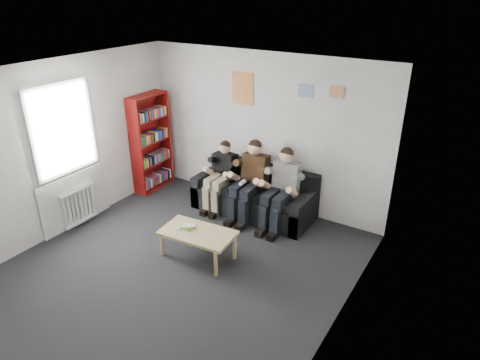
% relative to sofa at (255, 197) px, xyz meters
% --- Properties ---
extents(room_shell, '(5.00, 5.00, 5.00)m').
position_rel_sofa_xyz_m(room_shell, '(-0.08, -2.10, 1.06)').
color(room_shell, black).
rests_on(room_shell, ground).
extents(sofa, '(2.09, 0.86, 0.81)m').
position_rel_sofa_xyz_m(sofa, '(0.00, 0.00, 0.00)').
color(sofa, black).
rests_on(sofa, ground).
extents(bookshelf, '(0.28, 0.83, 1.85)m').
position_rel_sofa_xyz_m(bookshelf, '(-2.17, -0.18, 0.64)').
color(bookshelf, maroon).
rests_on(bookshelf, ground).
extents(coffee_table, '(1.06, 0.59, 0.43)m').
position_rel_sofa_xyz_m(coffee_table, '(-0.01, -1.62, 0.08)').
color(coffee_table, tan).
rests_on(coffee_table, ground).
extents(game_cases, '(0.22, 0.20, 0.05)m').
position_rel_sofa_xyz_m(game_cases, '(-0.20, -1.63, 0.16)').
color(game_cases, silver).
rests_on(game_cases, coffee_table).
extents(person_left, '(0.36, 0.78, 1.22)m').
position_rel_sofa_xyz_m(person_left, '(-0.58, -0.19, 0.32)').
color(person_left, black).
rests_on(person_left, sofa).
extents(person_middle, '(0.42, 0.91, 1.34)m').
position_rel_sofa_xyz_m(person_middle, '(-0.00, -0.20, 0.37)').
color(person_middle, '#462C17').
rests_on(person_middle, sofa).
extents(person_right, '(0.42, 0.89, 1.33)m').
position_rel_sofa_xyz_m(person_right, '(0.58, -0.20, 0.36)').
color(person_right, silver).
rests_on(person_right, sofa).
extents(radiator, '(0.10, 0.64, 0.60)m').
position_rel_sofa_xyz_m(radiator, '(-2.23, -1.90, 0.06)').
color(radiator, white).
rests_on(radiator, ground).
extents(window, '(0.05, 1.30, 2.36)m').
position_rel_sofa_xyz_m(window, '(-2.31, -1.90, 0.74)').
color(window, white).
rests_on(window, room_shell).
extents(poster_large, '(0.42, 0.01, 0.55)m').
position_rel_sofa_xyz_m(poster_large, '(-0.48, 0.39, 1.76)').
color(poster_large, '#D9C04C').
rests_on(poster_large, room_shell).
extents(poster_blue, '(0.25, 0.01, 0.20)m').
position_rel_sofa_xyz_m(poster_blue, '(0.67, 0.39, 1.86)').
color(poster_blue, '#386EC1').
rests_on(poster_blue, room_shell).
extents(poster_pink, '(0.22, 0.01, 0.18)m').
position_rel_sofa_xyz_m(poster_pink, '(1.17, 0.39, 1.91)').
color(poster_pink, '#C23C79').
rests_on(poster_pink, room_shell).
extents(poster_sign, '(0.20, 0.01, 0.14)m').
position_rel_sofa_xyz_m(poster_sign, '(-1.08, 0.39, 1.96)').
color(poster_sign, white).
rests_on(poster_sign, room_shell).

